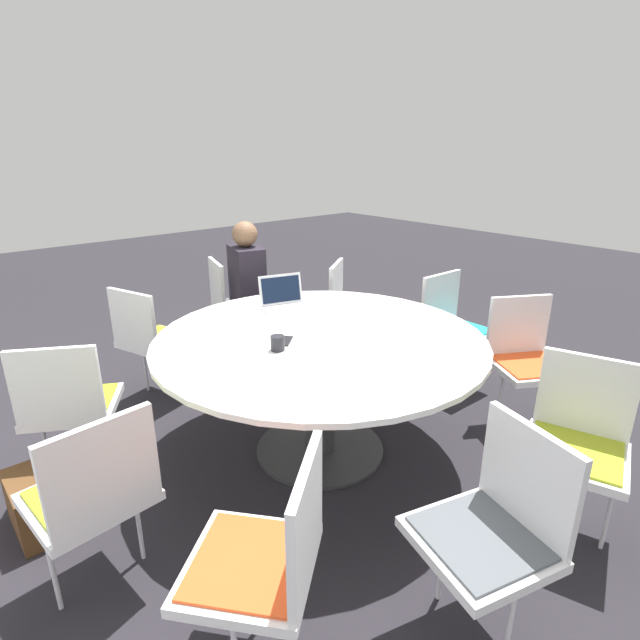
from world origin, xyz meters
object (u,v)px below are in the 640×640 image
object	(u,v)px
chair_7	(526,353)
chair_9	(351,304)
cell_phone	(285,341)
chair_6	(578,434)
chair_8	(452,321)
coffee_cup	(278,343)
chair_3	(94,489)
person_0	(249,283)
chair_5	(496,521)
chair_0	(233,299)
chair_1	(150,335)
chair_4	(269,552)
handbag	(30,506)
laptop	(284,300)
chair_2	(69,400)

from	to	relation	value
chair_7	chair_9	world-z (taller)	same
cell_phone	chair_6	bearing A→B (deg)	-153.28
chair_8	coffee_cup	world-z (taller)	chair_8
chair_3	chair_8	bearing A→B (deg)	-0.73
chair_9	chair_6	bearing A→B (deg)	39.21
chair_8	person_0	distance (m)	1.64
chair_5	person_0	distance (m)	2.77
chair_0	chair_1	bearing A→B (deg)	-52.63
chair_3	chair_7	size ratio (longest dim) A/B	1.00
chair_4	chair_8	size ratio (longest dim) A/B	1.00
handbag	chair_6	bearing A→B (deg)	-130.30
laptop	chair_9	bearing A→B (deg)	33.73
chair_1	coffee_cup	distance (m)	1.31
chair_5	cell_phone	distance (m)	1.41
chair_0	chair_2	world-z (taller)	same
chair_1	chair_9	size ratio (longest dim) A/B	1.00
chair_1	person_0	distance (m)	0.92
chair_6	chair_3	bearing A→B (deg)	41.74
chair_1	chair_3	bearing A→B (deg)	-48.43
chair_4	chair_5	bearing A→B (deg)	-69.78
chair_9	coffee_cup	distance (m)	1.62
chair_7	handbag	xyz separation A→B (m)	(1.04, 2.69, -0.38)
chair_2	cell_phone	distance (m)	1.17
chair_2	coffee_cup	distance (m)	1.13
chair_7	cell_phone	distance (m)	1.58
chair_5	coffee_cup	distance (m)	1.35
chair_6	handbag	size ratio (longest dim) A/B	2.39
chair_4	chair_6	xyz separation A→B (m)	(-0.37, -1.49, 0.00)
person_0	coffee_cup	xyz separation A→B (m)	(-1.35, 0.71, 0.08)
chair_3	chair_5	size ratio (longest dim) A/B	1.00
person_0	coffee_cup	world-z (taller)	person_0
chair_0	handbag	bearing A→B (deg)	-41.29
chair_1	chair_2	size ratio (longest dim) A/B	1.00
chair_2	chair_5	distance (m)	2.14
chair_4	chair_2	bearing A→B (deg)	58.18
chair_3	chair_6	distance (m)	2.11
chair_8	chair_9	xyz separation A→B (m)	(0.80, 0.29, 0.00)
chair_5	chair_7	size ratio (longest dim) A/B	1.00
chair_5	chair_9	bearing A→B (deg)	-16.41
person_0	laptop	world-z (taller)	person_0
chair_2	chair_3	size ratio (longest dim) A/B	1.00
chair_2	handbag	world-z (taller)	chair_2
chair_8	chair_9	world-z (taller)	same
chair_3	cell_phone	xyz separation A→B (m)	(0.27, -1.14, 0.24)
chair_6	cell_phone	distance (m)	1.52
chair_7	laptop	world-z (taller)	laptop
chair_1	handbag	size ratio (longest dim) A/B	2.39
chair_6	coffee_cup	size ratio (longest dim) A/B	10.73
chair_9	cell_phone	bearing A→B (deg)	-4.06
person_0	handbag	xyz separation A→B (m)	(-0.95, 1.91, -0.57)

